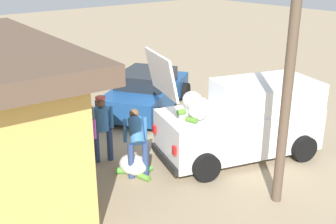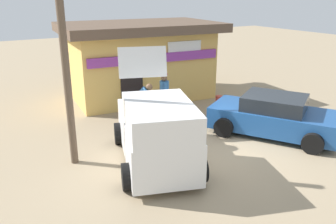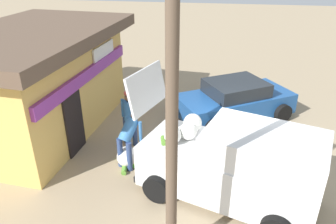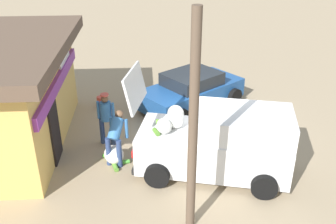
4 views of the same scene
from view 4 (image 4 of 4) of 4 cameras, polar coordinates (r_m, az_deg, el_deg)
ground_plane at (r=12.61m, az=6.24°, el=-3.40°), size 60.00×60.00×0.00m
storefront_bar at (r=12.40m, az=-23.84°, el=2.62°), size 7.00×4.78×3.27m
delivery_van at (r=10.34m, az=7.64°, el=-4.55°), size 3.05×4.56×2.88m
parked_sedan at (r=14.26m, az=3.57°, el=3.25°), size 3.63×4.34×1.34m
vendor_standing at (r=11.73m, az=-9.31°, el=-0.56°), size 0.44×0.54×1.72m
customer_bending at (r=10.79m, az=-7.88°, el=-3.34°), size 0.74×0.67×1.54m
unloaded_banana_pile at (r=11.18m, az=-8.12°, el=-6.45°), size 0.99×0.81×0.48m
paint_bucket at (r=14.58m, az=-10.13°, el=1.54°), size 0.28×0.28×0.40m
utility_pole at (r=7.67m, az=3.79°, el=-2.86°), size 0.20×0.20×5.00m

